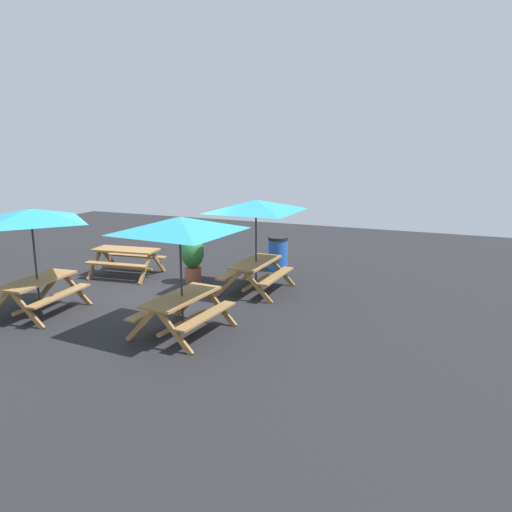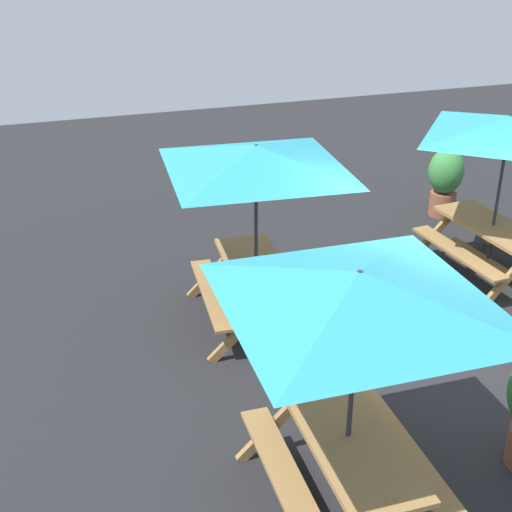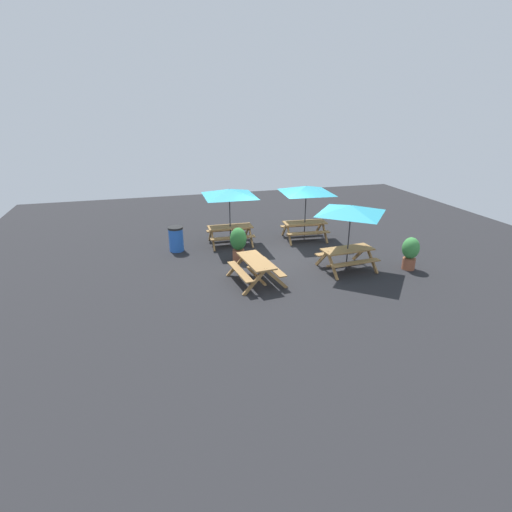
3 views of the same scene
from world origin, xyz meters
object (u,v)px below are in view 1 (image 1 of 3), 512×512
at_px(picnic_table_0, 126,256).
at_px(picnic_table_1, 180,233).
at_px(picnic_table_3, 32,223).
at_px(trash_bin_blue, 278,253).
at_px(picnic_table_2, 256,212).
at_px(potted_plant_1, 193,257).

xyz_separation_m(picnic_table_0, picnic_table_1, (3.17, 3.68, 1.43)).
xyz_separation_m(picnic_table_0, picnic_table_3, (3.33, 0.18, 1.43)).
bearing_deg(picnic_table_0, picnic_table_1, -47.19).
height_order(picnic_table_0, trash_bin_blue, trash_bin_blue).
bearing_deg(picnic_table_0, picnic_table_3, -93.44).
bearing_deg(trash_bin_blue, picnic_table_2, 5.86).
relative_size(picnic_table_2, trash_bin_blue, 2.89).
relative_size(picnic_table_1, picnic_table_3, 1.21).
relative_size(picnic_table_2, potted_plant_1, 2.27).
bearing_deg(picnic_table_1, picnic_table_2, -179.61).
distance_m(trash_bin_blue, potted_plant_1, 2.69).
relative_size(trash_bin_blue, potted_plant_1, 0.79).
bearing_deg(picnic_table_1, trash_bin_blue, -175.53).
distance_m(picnic_table_2, picnic_table_3, 5.01).
height_order(picnic_table_1, picnic_table_2, same).
distance_m(picnic_table_1, potted_plant_1, 3.87).
height_order(trash_bin_blue, potted_plant_1, potted_plant_1).
relative_size(picnic_table_0, picnic_table_2, 0.69).
bearing_deg(trash_bin_blue, potted_plant_1, -37.41).
bearing_deg(picnic_table_3, picnic_table_2, 126.88).
xyz_separation_m(picnic_table_2, trash_bin_blue, (-2.22, -0.23, -1.49)).
height_order(picnic_table_0, picnic_table_3, picnic_table_3).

